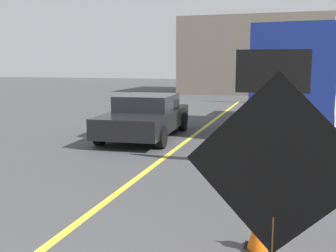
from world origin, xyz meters
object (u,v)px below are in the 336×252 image
traffic_cone_near_sign (259,229)px  roadwork_sign (276,170)px  traffic_cone_mid_lane (268,171)px  pickup_car (146,116)px  highway_guide_sign (318,45)px  arrow_board_trailer (269,149)px  box_truck (295,77)px

traffic_cone_near_sign → roadwork_sign: bearing=-82.0°
traffic_cone_mid_lane → traffic_cone_near_sign: bearing=-89.8°
roadwork_sign → pickup_car: roadwork_sign is taller
highway_guide_sign → arrow_board_trailer: bearing=-97.0°
highway_guide_sign → traffic_cone_near_sign: 19.60m
pickup_car → highway_guide_sign: size_ratio=0.96×
pickup_car → traffic_cone_near_sign: pickup_car is taller
arrow_board_trailer → traffic_cone_mid_lane: arrow_board_trailer is taller
roadwork_sign → highway_guide_sign: 20.89m
arrow_board_trailer → pickup_car: size_ratio=0.56×
traffic_cone_near_sign → box_truck: bearing=87.2°
arrow_board_trailer → box_truck: size_ratio=0.35×
box_truck → highway_guide_sign: size_ratio=1.54×
roadwork_sign → traffic_cone_mid_lane: (-0.22, 4.01, -1.09)m
roadwork_sign → pickup_car: (-4.35, 8.62, -0.77)m
box_truck → traffic_cone_mid_lane: size_ratio=10.01×
arrow_board_trailer → highway_guide_sign: 15.53m
arrow_board_trailer → traffic_cone_near_sign: 4.13m
box_truck → arrow_board_trailer: bearing=-95.1°
pickup_car → highway_guide_sign: highway_guide_sign is taller
pickup_car → box_truck: bearing=35.3°
box_truck → pickup_car: bearing=-144.7°
traffic_cone_near_sign → traffic_cone_mid_lane: (-0.01, 2.54, 0.09)m
roadwork_sign → traffic_cone_near_sign: size_ratio=3.99×
roadwork_sign → traffic_cone_mid_lane: bearing=93.1°
arrow_board_trailer → highway_guide_sign: highway_guide_sign is taller
arrow_board_trailer → box_truck: (0.57, 6.31, 1.42)m
arrow_board_trailer → traffic_cone_near_sign: size_ratio=4.62×
box_truck → highway_guide_sign: 9.05m
roadwork_sign → box_truck: 11.92m
roadwork_sign → pickup_car: size_ratio=0.49×
arrow_board_trailer → roadwork_sign: bearing=-87.3°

